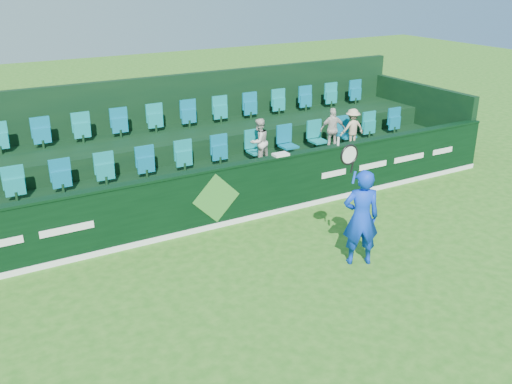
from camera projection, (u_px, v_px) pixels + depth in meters
ground at (323, 318)px, 9.19m from camera, size 60.00×60.00×0.00m
sponsor_hoarding at (214, 198)px, 12.17m from camera, size 16.00×0.25×1.35m
stand_tier_front at (194, 193)px, 13.16m from camera, size 16.00×2.00×0.80m
stand_tier_back at (163, 160)px, 14.60m from camera, size 16.00×1.80×1.30m
stand_rear at (155, 135)px, 14.75m from camera, size 16.00×4.10×2.60m
seat_row_front at (185, 160)px, 13.22m from camera, size 13.50×0.50×0.60m
seat_row_back at (156, 121)px, 14.49m from camera, size 13.50×0.50×0.60m
tennis_player at (361, 217)px, 10.56m from camera, size 1.08×0.69×2.48m
spectator_left at (259, 142)px, 13.63m from camera, size 0.65×0.57×1.13m
spectator_middle at (333, 130)px, 14.64m from camera, size 0.72×0.49×1.13m
spectator_right at (352, 128)px, 14.95m from camera, size 0.71×0.46×1.04m
towel at (281, 154)px, 12.68m from camera, size 0.35×0.23×0.05m
drinks_bottle at (338, 141)px, 13.39m from camera, size 0.06×0.06×0.20m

